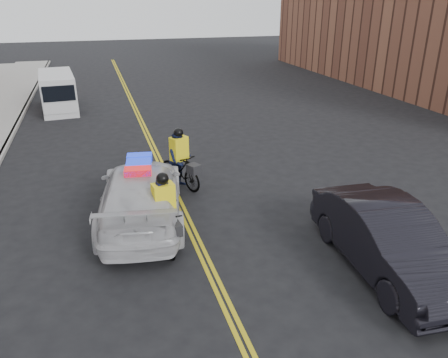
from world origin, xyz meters
TOP-DOWN VIEW (x-y plane):
  - ground at (0.00, 0.00)m, footprint 120.00×120.00m
  - center_line_left at (-0.08, 8.00)m, footprint 0.10×60.00m
  - center_line_right at (0.08, 8.00)m, footprint 0.10×60.00m
  - building_across at (22.00, 18.00)m, footprint 12.00×30.00m
  - police_cruiser at (-1.20, 2.73)m, footprint 3.10×5.87m
  - dark_sedan at (3.95, -1.42)m, footprint 1.97×4.94m
  - cargo_van at (-4.09, 17.30)m, footprint 2.18×4.97m
  - cyclist_near at (-0.80, 1.10)m, footprint 1.00×2.15m
  - cyclist_far at (0.31, 4.71)m, footprint 1.43×2.07m

SIDE VIEW (x-z plane):
  - ground at x=0.00m, z-range 0.00..0.00m
  - center_line_left at x=-0.08m, z-range 0.00..0.01m
  - center_line_right at x=0.08m, z-range 0.00..0.01m
  - cyclist_near at x=-0.80m, z-range -0.31..1.72m
  - dark_sedan at x=3.95m, z-range 0.00..1.60m
  - cyclist_far at x=0.31m, z-range -0.22..1.84m
  - police_cruiser at x=-1.20m, z-range -0.07..1.71m
  - cargo_van at x=-4.09m, z-range -0.02..2.00m
  - building_across at x=22.00m, z-range 0.00..11.00m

